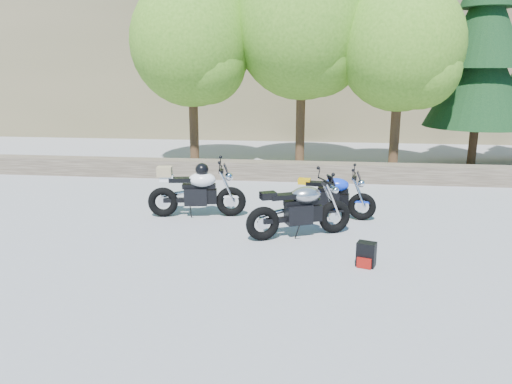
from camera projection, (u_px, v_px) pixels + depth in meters
ground at (238, 247)px, 8.63m from camera, size 90.00×90.00×0.00m
stone_wall at (268, 171)px, 13.87m from camera, size 22.00×0.55×0.50m
hillside at (345, 0)px, 33.46m from camera, size 80.00×30.00×15.00m
tree_decid_left at (194, 47)px, 14.91m from camera, size 3.67×3.67×5.62m
tree_decid_mid at (306, 33)px, 14.82m from camera, size 4.08×4.08×6.24m
tree_decid_right at (404, 51)px, 14.04m from camera, size 3.54×3.54×5.41m
conifer_near at (483, 46)px, 14.93m from camera, size 3.17×3.17×7.06m
silver_bike at (300, 210)px, 9.09m from camera, size 1.93×1.00×1.03m
white_bike at (196, 191)px, 10.32m from camera, size 2.04×0.65×1.13m
blue_bike at (331, 197)px, 10.24m from camera, size 1.85×0.59×0.93m
backpack at (366, 255)px, 7.78m from camera, size 0.34×0.31×0.39m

